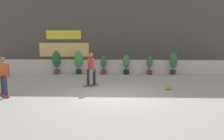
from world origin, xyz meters
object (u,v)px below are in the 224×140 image
(potted_plant_5, at_px, (173,62))
(skateboard_near_camera, at_px, (169,87))
(skater_foreground, at_px, (3,75))
(potted_plant_4, at_px, (150,65))
(skater_far_right, at_px, (91,68))
(potted_plant_3, at_px, (126,63))
(potted_plant_2, at_px, (104,64))
(potted_plant_1, at_px, (78,60))
(potted_plant_0, at_px, (56,60))

(potted_plant_5, relative_size, skateboard_near_camera, 1.79)
(potted_plant_5, height_order, skater_foreground, skater_foreground)
(potted_plant_4, distance_m, skater_far_right, 5.04)
(skater_foreground, xyz_separation_m, skateboard_near_camera, (7.36, 1.75, -0.88))
(potted_plant_3, xyz_separation_m, potted_plant_4, (1.54, 0.00, -0.08))
(potted_plant_5, bearing_deg, potted_plant_2, 180.00)
(potted_plant_1, relative_size, potted_plant_2, 1.25)
(skateboard_near_camera, bearing_deg, skater_foreground, -166.61)
(potted_plant_2, relative_size, skater_foreground, 0.74)
(potted_plant_5, distance_m, skater_far_right, 6.19)
(potted_plant_5, relative_size, skater_far_right, 0.87)
(potted_plant_2, height_order, skater_foreground, skater_foreground)
(skater_foreground, bearing_deg, potted_plant_2, 56.36)
(potted_plant_4, relative_size, potted_plant_5, 0.83)
(potted_plant_2, relative_size, potted_plant_3, 0.96)
(potted_plant_0, distance_m, skateboard_near_camera, 7.84)
(potted_plant_4, relative_size, skateboard_near_camera, 1.48)
(potted_plant_4, bearing_deg, skateboard_near_camera, -83.68)
(potted_plant_5, xyz_separation_m, skater_foreground, (-8.45, -5.81, 0.09))
(potted_plant_0, bearing_deg, potted_plant_1, 0.00)
(potted_plant_4, xyz_separation_m, skater_foreground, (-6.91, -5.81, 0.29))
(potted_plant_1, xyz_separation_m, potted_plant_3, (3.18, 0.00, -0.19))
(potted_plant_1, height_order, skater_far_right, skater_far_right)
(potted_plant_1, bearing_deg, skater_far_right, -70.63)
(potted_plant_2, height_order, skateboard_near_camera, potted_plant_2)
(potted_plant_1, bearing_deg, potted_plant_2, 0.00)
(potted_plant_0, xyz_separation_m, potted_plant_1, (1.48, 0.00, -0.00))
(potted_plant_4, distance_m, skateboard_near_camera, 4.12)
(skater_foreground, height_order, skateboard_near_camera, skater_foreground)
(potted_plant_0, xyz_separation_m, skater_far_right, (2.78, -3.69, 0.02))
(potted_plant_4, bearing_deg, skater_far_right, -132.85)
(potted_plant_1, xyz_separation_m, skater_far_right, (1.30, -3.69, 0.02))
(skater_far_right, bearing_deg, potted_plant_4, 47.15)
(skater_far_right, height_order, skateboard_near_camera, skater_far_right)
(potted_plant_0, bearing_deg, skater_far_right, -53.02)
(potted_plant_2, relative_size, skater_far_right, 0.74)
(potted_plant_1, relative_size, potted_plant_3, 1.20)
(skater_far_right, xyz_separation_m, skater_foreground, (-3.49, -2.12, 0.00))
(potted_plant_3, relative_size, potted_plant_4, 1.07)
(potted_plant_1, bearing_deg, skater_foreground, -110.65)
(potted_plant_2, height_order, potted_plant_3, potted_plant_3)
(potted_plant_0, height_order, potted_plant_4, potted_plant_0)
(skater_foreground, bearing_deg, potted_plant_4, 40.04)
(potted_plant_0, relative_size, potted_plant_4, 1.29)
(potted_plant_3, bearing_deg, potted_plant_0, -180.00)
(potted_plant_3, bearing_deg, potted_plant_4, 0.00)
(potted_plant_4, relative_size, skater_foreground, 0.72)
(potted_plant_2, xyz_separation_m, potted_plant_5, (4.59, -0.00, 0.17))
(potted_plant_3, bearing_deg, potted_plant_5, -0.00)
(potted_plant_4, bearing_deg, potted_plant_1, -180.00)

